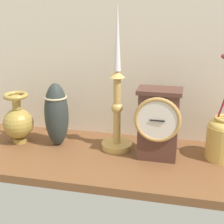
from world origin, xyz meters
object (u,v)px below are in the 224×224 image
(candlestick_tall_left, at_px, (117,108))
(brass_vase_jar, at_px, (224,134))
(mantel_clock, at_px, (158,123))
(brass_vase_bulbous, at_px, (18,121))
(tall_ceramic_vase, at_px, (57,114))

(candlestick_tall_left, xyz_separation_m, brass_vase_jar, (0.32, -0.00, -0.06))
(mantel_clock, xyz_separation_m, candlestick_tall_left, (-0.13, 0.04, 0.02))
(brass_vase_bulbous, relative_size, brass_vase_jar, 0.53)
(brass_vase_bulbous, height_order, brass_vase_jar, brass_vase_jar)
(brass_vase_bulbous, bearing_deg, tall_ceramic_vase, 4.57)
(brass_vase_bulbous, distance_m, brass_vase_jar, 0.64)
(mantel_clock, xyz_separation_m, brass_vase_bulbous, (-0.45, 0.01, -0.04))
(candlestick_tall_left, bearing_deg, tall_ceramic_vase, -175.07)
(brass_vase_bulbous, height_order, tall_ceramic_vase, tall_ceramic_vase)
(candlestick_tall_left, bearing_deg, brass_vase_bulbous, -175.22)
(candlestick_tall_left, bearing_deg, brass_vase_jar, -0.04)
(mantel_clock, bearing_deg, tall_ceramic_vase, 175.92)
(brass_vase_bulbous, bearing_deg, candlestick_tall_left, 4.78)
(mantel_clock, height_order, candlestick_tall_left, candlestick_tall_left)
(mantel_clock, height_order, brass_vase_jar, brass_vase_jar)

